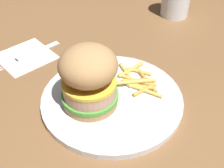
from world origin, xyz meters
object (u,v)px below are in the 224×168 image
Objects in this scene: sandwich at (89,77)px; fork at (25,56)px; napkin at (26,56)px; fries_pile at (138,81)px; drink_glass at (176,0)px; plate at (112,99)px.

sandwich reaches higher than fork.
fork is (0.00, 0.00, 0.00)m from napkin.
fries_pile is 1.06× the size of napkin.
sandwich is at bearing 91.85° from drink_glass.
drink_glass is at bearing -118.94° from fork.
drink_glass reaches higher than fork.
fork is (0.22, -0.05, -0.07)m from sandwich.
fries_pile reaches higher than plate.
fork is at bearing 9.23° from fries_pile.
fries_pile is at bearing -170.77° from fork.
plate is 0.39m from drink_glass.
fries_pile is at bearing 100.26° from drink_glass.
napkin is 0.64× the size of fork.
plate is 1.51× the size of fork.
plate is at bearing 175.67° from fork.
napkin is 0.00m from fork.
napkin is (0.26, 0.04, -0.02)m from fries_pile.
sandwich is at bearing 64.35° from fries_pile.
fries_pile is (-0.02, -0.06, 0.01)m from plate.
drink_glass reaches higher than plate.
plate is at bearing 71.28° from fries_pile.
fork reaches higher than napkin.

